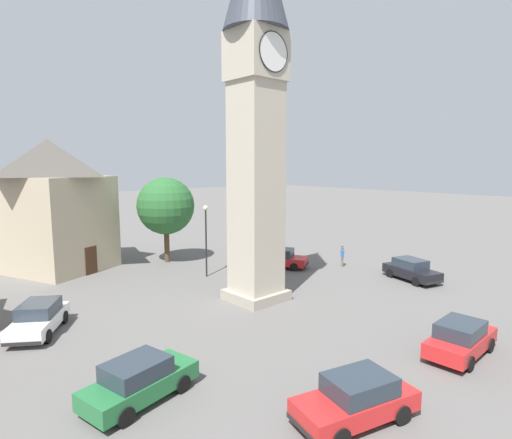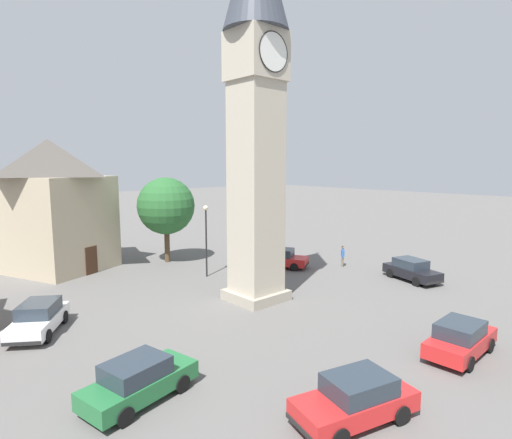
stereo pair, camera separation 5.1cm
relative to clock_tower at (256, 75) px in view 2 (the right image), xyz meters
The scene contains 12 objects.
ground_plane 13.30m from the clock_tower, 96.65° to the right, with size 200.00×200.00×0.00m, color #605E5B.
clock_tower is the anchor object (origin of this frame).
car_blue_kerb 17.23m from the clock_tower, 163.43° to the left, with size 3.72×4.36×1.53m.
car_silver_kerb 17.74m from the clock_tower, 117.16° to the right, with size 4.42×2.69×1.53m.
car_red_corner 17.15m from the clock_tower, 152.53° to the right, with size 4.38×2.48×1.53m.
car_white_side 17.26m from the clock_tower, 21.30° to the right, with size 2.82×4.44×1.53m.
car_black_far 14.94m from the clock_tower, 33.73° to the left, with size 3.54×4.41×1.53m.
car_green_alley 17.09m from the clock_tower, 82.19° to the right, with size 4.18×1.92×1.53m.
pedestrian 16.33m from the clock_tower, ahead, with size 0.42×0.43×1.69m.
tree 15.05m from the clock_tower, 85.41° to the left, with size 4.76×4.76×7.14m.
building_shop_left 19.47m from the clock_tower, 112.57° to the left, with size 9.29×10.17×10.14m.
lamp_post 11.68m from the clock_tower, 82.95° to the left, with size 0.36×0.36×5.27m.
Camera 2 is at (-16.43, -18.26, 8.29)m, focal length 29.07 mm.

